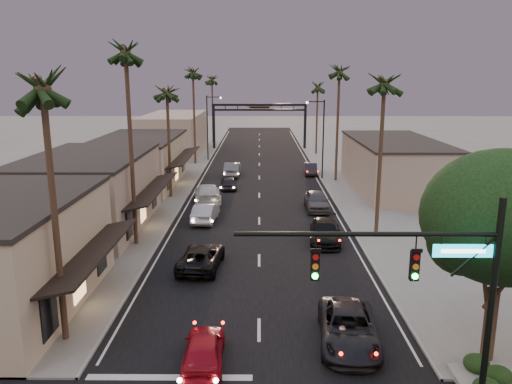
{
  "coord_description": "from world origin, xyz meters",
  "views": [
    {
      "loc": [
        0.0,
        -11.1,
        11.45
      ],
      "look_at": [
        -0.26,
        27.67,
        2.5
      ],
      "focal_mm": 35.0,
      "sensor_mm": 36.0,
      "label": 1
    }
  ],
  "objects_px": {
    "palm_la": "(41,77)",
    "palm_ld": "(193,69)",
    "corner_tree": "(504,222)",
    "palm_lc": "(167,88)",
    "streetlight_left": "(209,123)",
    "palm_far": "(212,77)",
    "traffic_signal": "(435,279)",
    "oncoming_silver": "(206,212)",
    "streetlight_right": "(321,133)",
    "palm_rb": "(340,68)",
    "curbside_near": "(348,328)",
    "palm_rc": "(318,84)",
    "palm_ra": "(385,77)",
    "arch": "(259,115)",
    "oncoming_pickup": "(201,257)",
    "palm_lb": "(125,46)",
    "curbside_black": "(325,232)",
    "oncoming_red": "(204,349)"
  },
  "relations": [
    {
      "from": "traffic_signal",
      "to": "palm_far",
      "type": "height_order",
      "value": "palm_far"
    },
    {
      "from": "palm_la",
      "to": "palm_ra",
      "type": "relative_size",
      "value": 1.0
    },
    {
      "from": "oncoming_red",
      "to": "curbside_black",
      "type": "xyz_separation_m",
      "value": [
        6.91,
        15.62,
        0.07
      ]
    },
    {
      "from": "corner_tree",
      "to": "palm_ra",
      "type": "relative_size",
      "value": 0.67
    },
    {
      "from": "oncoming_pickup",
      "to": "palm_lc",
      "type": "bearing_deg",
      "value": -69.76
    },
    {
      "from": "arch",
      "to": "oncoming_pickup",
      "type": "xyz_separation_m",
      "value": [
        -3.55,
        -52.28,
        -4.82
      ]
    },
    {
      "from": "corner_tree",
      "to": "palm_la",
      "type": "bearing_deg",
      "value": 175.1
    },
    {
      "from": "oncoming_red",
      "to": "curbside_black",
      "type": "distance_m",
      "value": 17.08
    },
    {
      "from": "palm_rc",
      "to": "curbside_near",
      "type": "xyz_separation_m",
      "value": [
        -4.68,
        -55.18,
        -9.72
      ]
    },
    {
      "from": "palm_la",
      "to": "corner_tree",
      "type": "bearing_deg",
      "value": -4.9
    },
    {
      "from": "palm_ra",
      "to": "palm_rb",
      "type": "height_order",
      "value": "palm_rb"
    },
    {
      "from": "palm_lb",
      "to": "curbside_black",
      "type": "xyz_separation_m",
      "value": [
        13.27,
        0.76,
        -12.63
      ]
    },
    {
      "from": "oncoming_red",
      "to": "curbside_near",
      "type": "height_order",
      "value": "curbside_near"
    },
    {
      "from": "palm_rc",
      "to": "oncoming_pickup",
      "type": "height_order",
      "value": "palm_rc"
    },
    {
      "from": "corner_tree",
      "to": "palm_lc",
      "type": "xyz_separation_m",
      "value": [
        -18.08,
        28.55,
        4.49
      ]
    },
    {
      "from": "arch",
      "to": "palm_ld",
      "type": "height_order",
      "value": "palm_ld"
    },
    {
      "from": "traffic_signal",
      "to": "curbside_black",
      "type": "height_order",
      "value": "traffic_signal"
    },
    {
      "from": "arch",
      "to": "oncoming_silver",
      "type": "distance_m",
      "value": 42.65
    },
    {
      "from": "traffic_signal",
      "to": "palm_far",
      "type": "bearing_deg",
      "value": 100.7
    },
    {
      "from": "traffic_signal",
      "to": "oncoming_silver",
      "type": "relative_size",
      "value": 1.83
    },
    {
      "from": "corner_tree",
      "to": "curbside_black",
      "type": "relative_size",
      "value": 1.69
    },
    {
      "from": "traffic_signal",
      "to": "oncoming_silver",
      "type": "xyz_separation_m",
      "value": [
        -10.04,
        23.85,
        -4.32
      ]
    },
    {
      "from": "palm_ra",
      "to": "corner_tree",
      "type": "bearing_deg",
      "value": -86.97
    },
    {
      "from": "curbside_near",
      "to": "palm_lc",
      "type": "bearing_deg",
      "value": 119.4
    },
    {
      "from": "palm_lb",
      "to": "palm_ld",
      "type": "height_order",
      "value": "palm_lb"
    },
    {
      "from": "curbside_near",
      "to": "curbside_black",
      "type": "height_order",
      "value": "curbside_black"
    },
    {
      "from": "curbside_near",
      "to": "traffic_signal",
      "type": "bearing_deg",
      "value": -65.13
    },
    {
      "from": "palm_lc",
      "to": "palm_far",
      "type": "xyz_separation_m",
      "value": [
        0.3,
        42.0,
        0.97
      ]
    },
    {
      "from": "streetlight_right",
      "to": "oncoming_red",
      "type": "relative_size",
      "value": 2.23
    },
    {
      "from": "streetlight_left",
      "to": "palm_far",
      "type": "xyz_separation_m",
      "value": [
        -1.38,
        20.0,
        6.11
      ]
    },
    {
      "from": "oncoming_pickup",
      "to": "oncoming_silver",
      "type": "relative_size",
      "value": 1.1
    },
    {
      "from": "traffic_signal",
      "to": "corner_tree",
      "type": "bearing_deg",
      "value": 42.31
    },
    {
      "from": "palm_lb",
      "to": "curbside_black",
      "type": "relative_size",
      "value": 2.92
    },
    {
      "from": "palm_la",
      "to": "palm_ld",
      "type": "height_order",
      "value": "palm_ld"
    },
    {
      "from": "palm_ld",
      "to": "palm_rc",
      "type": "height_order",
      "value": "palm_ld"
    },
    {
      "from": "palm_far",
      "to": "curbside_near",
      "type": "bearing_deg",
      "value": -79.99
    },
    {
      "from": "palm_lb",
      "to": "palm_lc",
      "type": "relative_size",
      "value": 1.25
    },
    {
      "from": "streetlight_left",
      "to": "palm_la",
      "type": "bearing_deg",
      "value": -91.96
    },
    {
      "from": "corner_tree",
      "to": "curbside_near",
      "type": "relative_size",
      "value": 1.62
    },
    {
      "from": "streetlight_left",
      "to": "palm_rb",
      "type": "height_order",
      "value": "palm_rb"
    },
    {
      "from": "curbside_black",
      "to": "oncoming_silver",
      "type": "bearing_deg",
      "value": 156.15
    },
    {
      "from": "palm_rb",
      "to": "palm_far",
      "type": "height_order",
      "value": "palm_rb"
    },
    {
      "from": "streetlight_right",
      "to": "palm_rb",
      "type": "relative_size",
      "value": 0.63
    },
    {
      "from": "palm_lb",
      "to": "palm_rb",
      "type": "relative_size",
      "value": 1.07
    },
    {
      "from": "traffic_signal",
      "to": "palm_rc",
      "type": "relative_size",
      "value": 0.7
    },
    {
      "from": "palm_lb",
      "to": "palm_lc",
      "type": "bearing_deg",
      "value": 90.0
    },
    {
      "from": "streetlight_right",
      "to": "curbside_black",
      "type": "relative_size",
      "value": 1.73
    },
    {
      "from": "palm_la",
      "to": "palm_ld",
      "type": "relative_size",
      "value": 0.93
    },
    {
      "from": "arch",
      "to": "palm_lc",
      "type": "distance_m",
      "value": 35.41
    },
    {
      "from": "palm_lc",
      "to": "palm_lb",
      "type": "bearing_deg",
      "value": -90.0
    }
  ]
}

